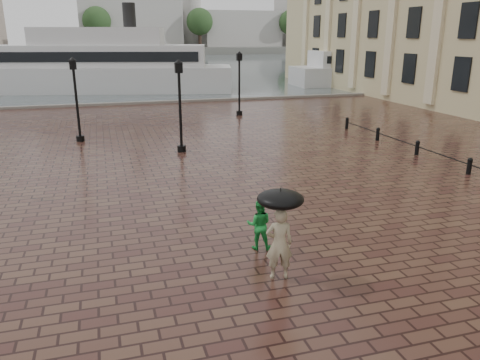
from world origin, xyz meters
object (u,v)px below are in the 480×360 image
Objects in this scene: adult_pedestrian at (279,244)px; ferry_far at (384,65)px; child_pedestrian at (259,224)px; street_lamps at (84,100)px; ferry_near at (101,66)px.

ferry_far is at bearing -113.31° from adult_pedestrian.
child_pedestrian is 48.43m from ferry_far.
ferry_near reaches higher than street_lamps.
street_lamps is at bearing -62.44° from adult_pedestrian.
street_lamps is at bearing -54.12° from child_pedestrian.
child_pedestrian is at bearing -71.64° from ferry_near.
ferry_near is (1.22, 24.86, 0.29)m from street_lamps.
street_lamps is 24.90m from ferry_near.
adult_pedestrian is 1.27× the size of child_pedestrian.
street_lamps reaches higher than adult_pedestrian.
ferry_far is (33.66, 23.42, -0.13)m from street_lamps.
street_lamps is 41.01m from ferry_far.
ferry_near reaches higher than ferry_far.
child_pedestrian is (4.74, -15.40, -1.62)m from street_lamps.
ferry_near reaches higher than adult_pedestrian.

